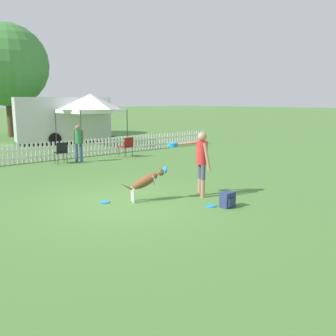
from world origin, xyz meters
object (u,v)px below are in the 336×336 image
object	(u,v)px
equipment_trailer	(62,119)
tree_left_grove	(7,65)
leaping_dog	(147,181)
frisbee_near_dog	(211,206)
folding_chair_center	(127,145)
canopy_tent_main	(90,103)
handler_person	(200,156)
frisbee_near_handler	(105,202)
backpack_on_grass	(228,200)
spectator_standing	(78,140)
folding_chair_blue_left	(61,151)

from	to	relation	value
equipment_trailer	tree_left_grove	distance (m)	6.70
leaping_dog	frisbee_near_dog	distance (m)	1.67
leaping_dog	folding_chair_center	size ratio (longest dim) A/B	1.31
tree_left_grove	canopy_tent_main	bearing A→B (deg)	-80.68
handler_person	tree_left_grove	size ratio (longest dim) A/B	0.22
frisbee_near_handler	folding_chair_center	size ratio (longest dim) A/B	0.28
backpack_on_grass	canopy_tent_main	xyz separation A→B (m)	(3.74, 12.42, 2.09)
spectator_standing	handler_person	bearing A→B (deg)	112.03
frisbee_near_handler	tree_left_grove	distance (m)	19.47
folding_chair_blue_left	frisbee_near_handler	bearing A→B (deg)	79.59
frisbee_near_dog	equipment_trailer	size ratio (longest dim) A/B	0.04
leaping_dog	folding_chair_blue_left	world-z (taller)	leaping_dog
folding_chair_center	tree_left_grove	xyz separation A→B (m)	(-0.44, 12.68, 4.18)
backpack_on_grass	folding_chair_blue_left	world-z (taller)	folding_chair_blue_left
leaping_dog	frisbee_near_handler	size ratio (longest dim) A/B	4.72
frisbee_near_dog	spectator_standing	xyz separation A→B (m)	(0.83, 7.75, 0.87)
leaping_dog	tree_left_grove	size ratio (longest dim) A/B	0.15
handler_person	leaping_dog	xyz separation A→B (m)	(-1.26, 0.56, -0.53)
frisbee_near_dog	folding_chair_center	size ratio (longest dim) A/B	0.28
canopy_tent_main	folding_chair_blue_left	bearing A→B (deg)	-131.90
spectator_standing	equipment_trailer	bearing A→B (deg)	-86.49
frisbee_near_dog	folding_chair_center	xyz separation A→B (m)	(3.08, 7.63, 0.50)
spectator_standing	folding_chair_center	bearing A→B (deg)	-157.82
handler_person	frisbee_near_dog	size ratio (longest dim) A/B	6.93
frisbee_near_dog	tree_left_grove	distance (m)	21.01
canopy_tent_main	backpack_on_grass	bearing A→B (deg)	-106.74
folding_chair_center	frisbee_near_handler	bearing A→B (deg)	44.47
backpack_on_grass	folding_chair_blue_left	size ratio (longest dim) A/B	0.42
frisbee_near_handler	folding_chair_blue_left	size ratio (longest dim) A/B	0.28
leaping_dog	spectator_standing	xyz separation A→B (m)	(1.63, 6.37, 0.38)
backpack_on_grass	spectator_standing	size ratio (longest dim) A/B	0.24
folding_chair_blue_left	equipment_trailer	distance (m)	7.57
handler_person	leaping_dog	distance (m)	1.48
frisbee_near_dog	equipment_trailer	world-z (taller)	equipment_trailer
spectator_standing	backpack_on_grass	bearing A→B (deg)	110.87
tree_left_grove	handler_person	bearing A→B (deg)	-96.35
frisbee_near_handler	backpack_on_grass	xyz separation A→B (m)	(1.91, -2.21, 0.16)
folding_chair_blue_left	tree_left_grove	bearing A→B (deg)	-94.77
frisbee_near_handler	backpack_on_grass	distance (m)	2.93
folding_chair_center	canopy_tent_main	xyz separation A→B (m)	(0.90, 4.49, 1.75)
frisbee_near_handler	folding_chair_center	xyz separation A→B (m)	(4.75, 5.72, 0.50)
canopy_tent_main	tree_left_grove	size ratio (longest dim) A/B	0.38
leaping_dog	backpack_on_grass	distance (m)	2.00
equipment_trailer	tree_left_grove	world-z (taller)	tree_left_grove
folding_chair_blue_left	leaping_dog	bearing A→B (deg)	88.30
leaping_dog	equipment_trailer	distance (m)	13.91
spectator_standing	canopy_tent_main	bearing A→B (deg)	-100.62
folding_chair_blue_left	tree_left_grove	world-z (taller)	tree_left_grove
backpack_on_grass	folding_chair_center	distance (m)	8.43
handler_person	frisbee_near_handler	size ratio (longest dim) A/B	6.93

